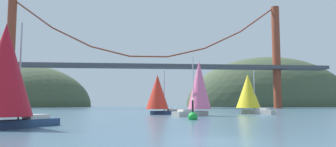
{
  "coord_description": "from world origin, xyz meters",
  "views": [
    {
      "loc": [
        -4.14,
        -16.17,
        1.92
      ],
      "look_at": [
        0.0,
        26.29,
        5.75
      ],
      "focal_mm": 34.8,
      "sensor_mm": 36.0,
      "label": 1
    }
  ],
  "objects": [
    {
      "name": "sailboat_crimson_sail",
      "position": [
        -13.93,
        9.26,
        4.24
      ],
      "size": [
        6.35,
        7.21,
        8.26
      ],
      "color": "navy",
      "rests_on": "ground_plane"
    },
    {
      "name": "ground_plane",
      "position": [
        0.0,
        0.0,
        0.0
      ],
      "size": [
        360.0,
        360.0,
        0.0
      ],
      "primitive_type": "plane",
      "color": "#426075"
    },
    {
      "name": "headland_left",
      "position": [
        -55.0,
        135.0,
        0.0
      ],
      "size": [
        60.62,
        44.0,
        37.86
      ],
      "primitive_type": "ellipsoid",
      "color": "#425138",
      "rests_on": "ground_plane"
    },
    {
      "name": "sailboat_pink_spinnaker",
      "position": [
        4.9,
        30.71,
        4.17
      ],
      "size": [
        6.68,
        5.7,
        8.58
      ],
      "color": "#B7B2A8",
      "rests_on": "ground_plane"
    },
    {
      "name": "sailboat_yellow_sail",
      "position": [
        15.32,
        38.86,
        3.71
      ],
      "size": [
        6.37,
        7.03,
        7.49
      ],
      "color": "#B7B2A8",
      "rests_on": "ground_plane"
    },
    {
      "name": "headland_right",
      "position": [
        60.0,
        135.0,
        0.0
      ],
      "size": [
        81.45,
        44.0,
        47.79
      ],
      "primitive_type": "ellipsoid",
      "color": "#425138",
      "rests_on": "ground_plane"
    },
    {
      "name": "channel_buoy",
      "position": [
        2.22,
        20.28,
        0.37
      ],
      "size": [
        1.1,
        1.1,
        2.64
      ],
      "color": "green",
      "rests_on": "ground_plane"
    },
    {
      "name": "sailboat_scarlet_sail",
      "position": [
        -0.6,
        36.83,
        3.46
      ],
      "size": [
        6.9,
        4.74,
        7.34
      ],
      "color": "navy",
      "rests_on": "ground_plane"
    },
    {
      "name": "suspension_bridge",
      "position": [
        0.0,
        95.0,
        16.03
      ],
      "size": [
        127.52,
        6.0,
        36.8
      ],
      "color": "brown",
      "rests_on": "ground_plane"
    }
  ]
}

